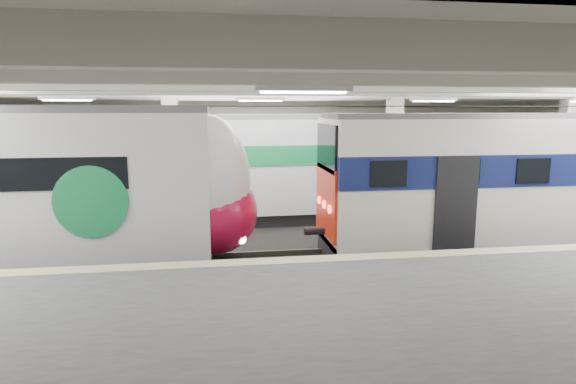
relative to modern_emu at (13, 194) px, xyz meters
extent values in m
cube|color=black|center=(7.05, 0.00, -2.37)|extent=(36.00, 24.00, 0.10)
cube|color=silver|center=(7.05, 0.00, 3.23)|extent=(36.00, 24.00, 0.20)
cube|color=beige|center=(7.05, 10.00, 0.43)|extent=(30.00, 0.10, 5.50)
cube|color=beige|center=(7.05, -10.00, 0.43)|extent=(30.00, 0.10, 5.50)
cube|color=#4C4C4E|center=(7.05, -6.50, -1.77)|extent=(30.00, 7.00, 1.10)
cube|color=beige|center=(7.05, -3.25, -1.21)|extent=(30.00, 0.50, 0.02)
cube|color=beige|center=(4.05, 3.00, 0.43)|extent=(0.50, 0.50, 5.50)
cube|color=beige|center=(12.05, 3.00, 0.43)|extent=(0.50, 0.50, 5.50)
cube|color=beige|center=(19.05, 3.00, 0.43)|extent=(0.50, 0.50, 5.50)
cube|color=beige|center=(7.05, 0.00, 2.93)|extent=(30.00, 18.00, 0.50)
cube|color=#59544C|center=(7.05, 0.00, -2.24)|extent=(30.00, 1.52, 0.16)
cube|color=#59544C|center=(7.05, 5.50, -2.24)|extent=(30.00, 1.52, 0.16)
cylinder|color=black|center=(7.05, 0.00, 2.38)|extent=(30.00, 0.03, 0.03)
cylinder|color=black|center=(7.05, 5.50, 2.38)|extent=(30.00, 0.03, 0.03)
cube|color=white|center=(7.05, -2.00, 2.60)|extent=(26.00, 8.40, 0.12)
ellipsoid|color=white|center=(5.38, 0.00, 0.19)|extent=(2.37, 2.93, 3.94)
ellipsoid|color=#A70D34|center=(5.50, 0.00, -0.69)|extent=(2.51, 2.99, 2.41)
cylinder|color=#198D4B|center=(2.43, -1.52, -0.01)|extent=(1.85, 0.06, 1.85)
cube|color=white|center=(15.61, 0.00, 0.10)|extent=(13.46, 2.95, 3.83)
cube|color=#121C52|center=(15.61, 0.00, 0.56)|extent=(13.50, 3.01, 0.93)
cube|color=red|center=(8.83, 0.00, -0.44)|extent=(0.08, 2.51, 2.11)
cube|color=black|center=(8.83, 0.00, 1.17)|extent=(0.08, 2.36, 1.38)
cube|color=#4C4C51|center=(15.61, 0.00, 2.09)|extent=(13.46, 2.30, 0.16)
cube|color=black|center=(15.61, 0.00, -1.97)|extent=(13.46, 2.07, 0.70)
cube|color=white|center=(3.95, 5.50, 0.05)|extent=(13.80, 3.10, 3.73)
cube|color=#198D4B|center=(3.95, 5.50, 0.54)|extent=(13.84, 3.16, 0.78)
cube|color=#4C4C51|center=(3.95, 5.50, 2.01)|extent=(13.78, 2.61, 0.16)
cube|color=black|center=(3.95, 5.50, -2.02)|extent=(13.79, 2.80, 0.60)
camera|label=1|loc=(5.63, -13.98, 2.29)|focal=30.00mm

